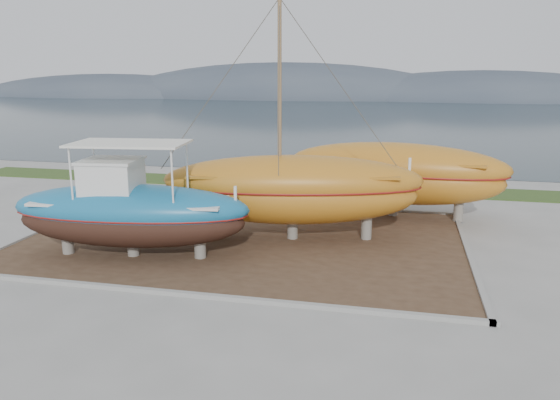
% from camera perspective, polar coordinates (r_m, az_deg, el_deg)
% --- Properties ---
extents(ground, '(140.00, 140.00, 0.00)m').
position_cam_1_polar(ground, '(19.65, -7.12, -7.62)').
color(ground, gray).
rests_on(ground, ground).
extents(dirt_patch, '(18.00, 12.00, 0.06)m').
position_cam_1_polar(dirt_patch, '(23.23, -3.81, -4.12)').
color(dirt_patch, '#422D1E').
rests_on(dirt_patch, ground).
extents(curb_frame, '(18.60, 12.60, 0.15)m').
position_cam_1_polar(curb_frame, '(23.22, -3.82, -4.02)').
color(curb_frame, gray).
rests_on(curb_frame, ground).
extents(grass_strip, '(44.00, 3.00, 0.08)m').
position_cam_1_polar(grass_strip, '(34.06, 1.64, 1.60)').
color(grass_strip, '#284219').
rests_on(grass_strip, ground).
extents(sea, '(260.00, 100.00, 0.04)m').
position_cam_1_polar(sea, '(87.74, 8.54, 8.70)').
color(sea, '#16262C').
rests_on(sea, ground).
extents(mountain_ridge, '(200.00, 36.00, 20.00)m').
position_cam_1_polar(mountain_ridge, '(142.54, 10.23, 10.41)').
color(mountain_ridge, '#333D49').
rests_on(mountain_ridge, ground).
extents(blue_caique, '(9.39, 3.92, 4.38)m').
position_cam_1_polar(blue_caique, '(21.31, -15.39, -0.00)').
color(blue_caique, '#186999').
rests_on(blue_caique, dirt_patch).
extents(white_dinghy, '(4.07, 1.99, 1.17)m').
position_cam_1_polar(white_dinghy, '(26.70, -15.65, -0.90)').
color(white_dinghy, silver).
rests_on(white_dinghy, dirt_patch).
extents(orange_sailboat, '(11.23, 5.22, 9.68)m').
position_cam_1_polar(orange_sailboat, '(22.29, 1.38, 7.96)').
color(orange_sailboat, '#AD6A1A').
rests_on(orange_sailboat, dirt_patch).
extents(orange_bare_hull, '(10.94, 4.65, 3.47)m').
position_cam_1_polar(orange_bare_hull, '(27.07, 11.87, 2.01)').
color(orange_bare_hull, '#AD6A1A').
rests_on(orange_bare_hull, dirt_patch).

